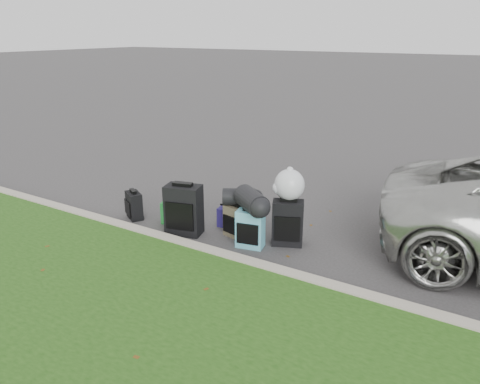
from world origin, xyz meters
The scene contains 12 objects.
ground centered at (0.00, 0.00, 0.00)m, with size 120.00×120.00×0.00m, color #383535.
curb centered at (0.00, -1.00, 0.07)m, with size 120.00×0.18×0.15m, color #9E937F.
suitcase_small_black centered at (-1.71, -0.46, 0.22)m, with size 0.35×0.19×0.44m, color black.
suitcase_large_black_left centered at (-0.65, -0.51, 0.38)m, with size 0.53×0.32×0.76m, color black.
suitcase_olive centered at (0.07, -0.19, 0.24)m, with size 0.35×0.22×0.48m, color #423C2B.
suitcase_teal centered at (0.43, -0.39, 0.27)m, with size 0.38×0.23×0.54m, color teal.
suitcase_large_black_right centered at (0.84, -0.03, 0.33)m, with size 0.43×0.26×0.65m, color black.
tote_green centered at (-1.06, -0.28, 0.18)m, with size 0.31×0.25×0.35m, color #1B7B2C.
tote_navy centered at (-0.24, 0.07, 0.15)m, with size 0.28×0.22×0.30m, color #201855.
duffel_left centered at (0.08, -0.12, 0.60)m, with size 0.25×0.25×0.47m, color black.
duffel_right centered at (0.45, -0.39, 0.70)m, with size 0.31×0.31×0.55m, color black.
trash_bag centered at (0.81, 0.04, 0.87)m, with size 0.43×0.43×0.43m, color silver.
Camera 1 is at (3.49, -5.59, 2.92)m, focal length 35.00 mm.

